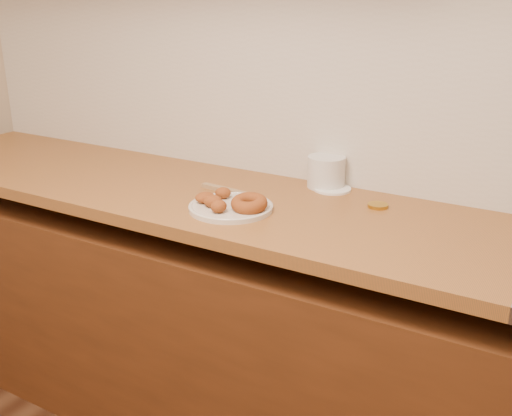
# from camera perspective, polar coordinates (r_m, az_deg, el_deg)

# --- Properties ---
(wall_back) EXTENTS (4.00, 0.02, 2.70)m
(wall_back) POSITION_cam_1_polar(r_m,az_deg,el_deg) (1.94, 12.73, 14.42)
(wall_back) COLOR #C7B195
(wall_back) RESTS_ON ground
(base_cabinet) EXTENTS (3.60, 0.60, 0.77)m
(base_cabinet) POSITION_cam_1_polar(r_m,az_deg,el_deg) (1.99, 7.67, -14.91)
(base_cabinet) COLOR #532912
(base_cabinet) RESTS_ON floor
(butcher_block) EXTENTS (2.30, 0.62, 0.04)m
(butcher_block) POSITION_cam_1_polar(r_m,az_deg,el_deg) (2.08, -8.40, 1.73)
(butcher_block) COLOR #975220
(butcher_block) RESTS_ON base_cabinet
(backsplash) EXTENTS (3.60, 0.02, 0.60)m
(backsplash) POSITION_cam_1_polar(r_m,az_deg,el_deg) (1.95, 12.28, 10.01)
(backsplash) COLOR beige
(backsplash) RESTS_ON wall_back
(donut_plate) EXTENTS (0.25, 0.25, 0.01)m
(donut_plate) POSITION_cam_1_polar(r_m,az_deg,el_deg) (1.81, -2.41, 0.05)
(donut_plate) COLOR beige
(donut_plate) RESTS_ON butcher_block
(ring_donut) EXTENTS (0.14, 0.14, 0.05)m
(ring_donut) POSITION_cam_1_polar(r_m,az_deg,el_deg) (1.76, -0.68, 0.47)
(ring_donut) COLOR brown
(ring_donut) RESTS_ON donut_plate
(fried_dough_chunks) EXTENTS (0.15, 0.17, 0.04)m
(fried_dough_chunks) POSITION_cam_1_polar(r_m,az_deg,el_deg) (1.80, -4.02, 0.81)
(fried_dough_chunks) COLOR brown
(fried_dough_chunks) RESTS_ON donut_plate
(plastic_tub) EXTENTS (0.15, 0.15, 0.10)m
(plastic_tub) POSITION_cam_1_polar(r_m,az_deg,el_deg) (2.02, 6.71, 3.44)
(plastic_tub) COLOR silver
(plastic_tub) RESTS_ON butcher_block
(tub_lid) EXTENTS (0.16, 0.16, 0.01)m
(tub_lid) POSITION_cam_1_polar(r_m,az_deg,el_deg) (2.00, 7.27, 1.83)
(tub_lid) COLOR white
(tub_lid) RESTS_ON butcher_block
(brass_jar_lid) EXTENTS (0.07, 0.07, 0.01)m
(brass_jar_lid) POSITION_cam_1_polar(r_m,az_deg,el_deg) (1.86, 11.53, 0.23)
(brass_jar_lid) COLOR #AF8825
(brass_jar_lid) RESTS_ON butcher_block
(wooden_utensil) EXTENTS (0.18, 0.04, 0.01)m
(wooden_utensil) POSITION_cam_1_polar(r_m,az_deg,el_deg) (1.97, -3.08, 1.77)
(wooden_utensil) COLOR olive
(wooden_utensil) RESTS_ON butcher_block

